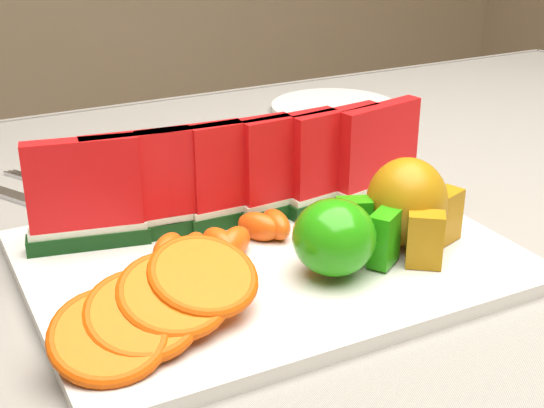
# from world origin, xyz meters

# --- Properties ---
(table) EXTENTS (1.40, 0.90, 0.75)m
(table) POSITION_xyz_m (0.00, 0.00, 0.65)
(table) COLOR #492817
(table) RESTS_ON ground
(tablecloth) EXTENTS (1.53, 1.03, 0.20)m
(tablecloth) POSITION_xyz_m (0.00, 0.00, 0.72)
(tablecloth) COLOR gray
(tablecloth) RESTS_ON table
(platter) EXTENTS (0.40, 0.30, 0.01)m
(platter) POSITION_xyz_m (-0.10, -0.02, 0.76)
(platter) COLOR silver
(platter) RESTS_ON tablecloth
(apple_cluster) EXTENTS (0.10, 0.08, 0.06)m
(apple_cluster) POSITION_xyz_m (-0.06, -0.08, 0.80)
(apple_cluster) COLOR #219412
(apple_cluster) RESTS_ON platter
(pear_cluster) EXTENTS (0.10, 0.10, 0.08)m
(pear_cluster) POSITION_xyz_m (0.02, -0.07, 0.81)
(pear_cluster) COLOR #977A12
(pear_cluster) RESTS_ON platter
(side_plate) EXTENTS (0.23, 0.23, 0.01)m
(side_plate) POSITION_xyz_m (0.20, 0.34, 0.76)
(side_plate) COLOR silver
(side_plate) RESTS_ON tablecloth
(fork) EXTENTS (0.10, 0.19, 0.00)m
(fork) POSITION_xyz_m (-0.25, 0.20, 0.76)
(fork) COLOR silver
(fork) RESTS_ON tablecloth
(watermelon_row) EXTENTS (0.39, 0.07, 0.10)m
(watermelon_row) POSITION_xyz_m (-0.09, 0.04, 0.82)
(watermelon_row) COLOR #083A14
(watermelon_row) RESTS_ON platter
(orange_fan_front) EXTENTS (0.17, 0.12, 0.05)m
(orange_fan_front) POSITION_xyz_m (-0.22, -0.10, 0.79)
(orange_fan_front) COLOR red
(orange_fan_front) RESTS_ON platter
(orange_fan_back) EXTENTS (0.23, 0.09, 0.04)m
(orange_fan_back) POSITION_xyz_m (-0.12, 0.11, 0.79)
(orange_fan_back) COLOR red
(orange_fan_back) RESTS_ON platter
(tangerine_segments) EXTENTS (0.14, 0.06, 0.03)m
(tangerine_segments) POSITION_xyz_m (-0.13, -0.01, 0.78)
(tangerine_segments) COLOR #F44501
(tangerine_segments) RESTS_ON platter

